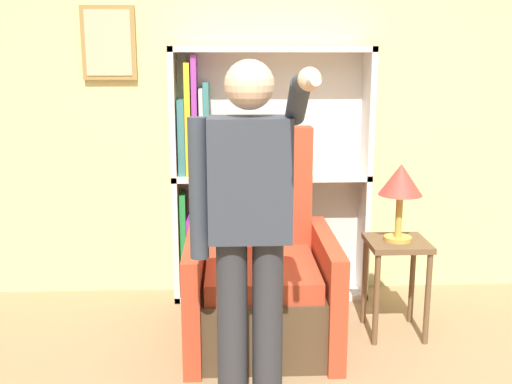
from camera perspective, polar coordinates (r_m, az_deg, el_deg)
name	(u,v)px	position (r m, az deg, el deg)	size (l,w,h in m)	color
wall_back	(291,105)	(4.42, 3.37, 8.28)	(8.00, 0.11, 2.80)	#DBCC84
bookcase	(246,181)	(4.32, -0.93, 1.05)	(1.41, 0.28, 1.81)	silver
armchair	(260,279)	(3.79, 0.40, -8.26)	(0.90, 0.95, 1.30)	#4C3823
person_standing	(249,221)	(2.80, -0.65, -2.81)	(0.53, 0.78, 1.73)	#2D2D33
side_table	(396,261)	(3.90, 13.23, -6.40)	(0.37, 0.37, 0.62)	brown
table_lamp	(401,184)	(3.77, 13.61, 0.79)	(0.27, 0.27, 0.49)	gold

